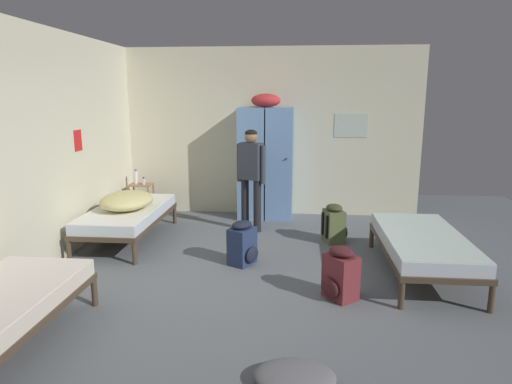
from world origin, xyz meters
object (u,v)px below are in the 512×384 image
(shelf_unit, at_px, (141,197))
(water_bottle, at_px, (136,177))
(lotion_bottle, at_px, (144,181))
(person_traveler, at_px, (251,171))
(backpack_maroon, at_px, (340,274))
(bed_left_rear, at_px, (128,215))
(clothes_pile_grey, at_px, (295,377))
(backpack_olive, at_px, (334,224))
(bedding_heap, at_px, (127,200))
(bed_right, at_px, (422,243))
(backpack_navy, at_px, (243,244))
(locker_bank, at_px, (266,161))

(shelf_unit, relative_size, water_bottle, 2.29)
(lotion_bottle, bearing_deg, person_traveler, -17.35)
(water_bottle, distance_m, backpack_maroon, 4.34)
(lotion_bottle, bearing_deg, backpack_maroon, -43.50)
(bed_left_rear, distance_m, clothes_pile_grey, 3.94)
(lotion_bottle, xyz_separation_m, backpack_maroon, (3.03, -2.87, -0.37))
(backpack_olive, bearing_deg, water_bottle, 161.45)
(shelf_unit, xyz_separation_m, water_bottle, (-0.08, 0.02, 0.34))
(shelf_unit, xyz_separation_m, bedding_heap, (0.29, -1.35, 0.26))
(bed_left_rear, height_order, backpack_olive, backpack_olive)
(bed_left_rear, distance_m, bed_right, 3.95)
(person_traveler, xyz_separation_m, clothes_pile_grey, (0.70, -3.75, -0.87))
(shelf_unit, relative_size, backpack_maroon, 1.04)
(clothes_pile_grey, bearing_deg, backpack_olive, 80.96)
(bed_right, distance_m, person_traveler, 2.70)
(lotion_bottle, height_order, backpack_navy, lotion_bottle)
(locker_bank, bearing_deg, backpack_olive, -49.19)
(lotion_bottle, bearing_deg, backpack_olive, -18.39)
(bed_right, bearing_deg, locker_bank, 130.28)
(lotion_bottle, xyz_separation_m, backpack_olive, (3.11, -1.03, -0.37))
(backpack_olive, bearing_deg, locker_bank, 130.81)
(bed_left_rear, distance_m, person_traveler, 1.90)
(bedding_heap, bearing_deg, person_traveler, 23.59)
(backpack_maroon, bearing_deg, shelf_unit, 136.75)
(water_bottle, bearing_deg, lotion_bottle, -21.80)
(bedding_heap, relative_size, clothes_pile_grey, 1.47)
(bedding_heap, relative_size, backpack_navy, 1.59)
(locker_bank, height_order, water_bottle, locker_bank)
(bed_left_rear, distance_m, backpack_olive, 2.94)
(clothes_pile_grey, bearing_deg, backpack_maroon, 73.22)
(person_traveler, distance_m, backpack_olive, 1.47)
(bedding_heap, xyz_separation_m, water_bottle, (-0.37, 1.37, 0.08))
(locker_bank, distance_m, backpack_maroon, 3.31)
(backpack_olive, xyz_separation_m, backpack_maroon, (-0.08, -1.84, 0.00))
(water_bottle, bearing_deg, locker_bank, 3.73)
(shelf_unit, bearing_deg, bed_left_rear, -78.86)
(bed_left_rear, relative_size, water_bottle, 7.62)
(backpack_navy, bearing_deg, person_traveler, 91.74)
(locker_bank, height_order, bed_right, locker_bank)
(bed_left_rear, height_order, bedding_heap, bedding_heap)
(shelf_unit, distance_m, person_traveler, 2.13)
(backpack_olive, bearing_deg, person_traveler, 160.04)
(bedding_heap, bearing_deg, water_bottle, 104.88)
(person_traveler, distance_m, lotion_bottle, 1.99)
(water_bottle, bearing_deg, clothes_pile_grey, -58.15)
(bed_right, relative_size, backpack_olive, 3.45)
(lotion_bottle, bearing_deg, backpack_navy, -46.24)
(clothes_pile_grey, bearing_deg, shelf_unit, 121.21)
(shelf_unit, height_order, clothes_pile_grey, shelf_unit)
(bed_right, distance_m, backpack_maroon, 1.25)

